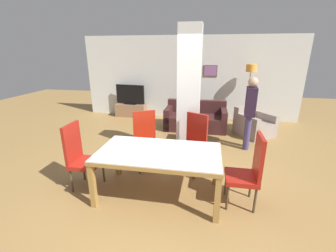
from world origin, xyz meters
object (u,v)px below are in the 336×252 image
(coffee_table, at_px, (192,134))
(bottle, at_px, (193,126))
(tv_screen, at_px, (130,95))
(floor_lamp, at_px, (251,74))
(tv_stand, at_px, (131,110))
(dining_table, at_px, (159,159))
(dining_chair_head_right, at_px, (249,169))
(dining_chair_far_left, at_px, (146,138))
(armchair, at_px, (254,125))
(dining_chair_head_left, at_px, (80,155))
(standing_person, at_px, (250,109))
(sofa, at_px, (196,119))
(dining_chair_far_right, at_px, (193,142))

(coffee_table, height_order, bottle, bottle)
(tv_screen, distance_m, floor_lamp, 3.97)
(tv_stand, bearing_deg, dining_table, -65.34)
(dining_table, relative_size, dining_chair_head_right, 1.68)
(dining_chair_far_left, height_order, armchair, dining_chair_far_left)
(floor_lamp, bearing_deg, dining_chair_head_left, -127.53)
(bottle, bearing_deg, standing_person, 0.67)
(dining_table, xyz_separation_m, tv_screen, (-1.98, 4.32, 0.14))
(tv_screen, bearing_deg, coffee_table, 146.14)
(sofa, height_order, armchair, sofa)
(dining_table, xyz_separation_m, dining_chair_far_left, (-0.47, 0.90, -0.04))
(dining_table, bearing_deg, tv_screen, 114.66)
(floor_lamp, bearing_deg, coffee_table, -129.22)
(tv_screen, distance_m, standing_person, 4.22)
(dining_table, distance_m, dining_chair_far_left, 1.02)
(dining_table, bearing_deg, tv_stand, 114.66)
(tv_stand, bearing_deg, dining_chair_head_left, -81.45)
(tv_stand, bearing_deg, dining_chair_head_right, -52.49)
(dining_chair_far_left, relative_size, sofa, 0.63)
(dining_chair_far_right, xyz_separation_m, tv_screen, (-2.45, 3.42, 0.18))
(dining_table, height_order, dining_chair_far_left, dining_chair_far_left)
(dining_table, bearing_deg, dining_chair_head_left, 180.00)
(tv_stand, bearing_deg, bottle, -42.79)
(bottle, bearing_deg, sofa, 90.17)
(dining_table, relative_size, dining_chair_far_left, 1.68)
(sofa, distance_m, floor_lamp, 2.17)
(dining_chair_far_right, xyz_separation_m, dining_chair_head_right, (0.87, -0.90, 0.00))
(dining_chair_far_left, height_order, dining_chair_far_right, same)
(standing_person, bearing_deg, dining_table, 148.55)
(dining_chair_head_right, distance_m, tv_screen, 5.45)
(sofa, height_order, bottle, sofa)
(coffee_table, bearing_deg, dining_chair_far_right, -84.77)
(tv_stand, relative_size, standing_person, 0.63)
(dining_table, xyz_separation_m, armchair, (1.97, 3.15, -0.35))
(dining_chair_far_left, distance_m, tv_screen, 3.74)
(dining_chair_far_right, bearing_deg, bottle, -57.67)
(dining_chair_head_left, relative_size, tv_stand, 1.06)
(bottle, height_order, floor_lamp, floor_lamp)
(dining_chair_far_left, bearing_deg, standing_person, -176.30)
(dining_chair_head_left, height_order, sofa, dining_chair_head_left)
(sofa, xyz_separation_m, coffee_table, (-0.02, -1.10, -0.07))
(dining_chair_far_right, relative_size, standing_person, 0.67)
(dining_chair_head_left, bearing_deg, sofa, 153.54)
(armchair, distance_m, bottle, 1.91)
(sofa, xyz_separation_m, armchair, (1.62, -0.24, -0.01))
(dining_chair_far_left, bearing_deg, coffee_table, -147.24)
(sofa, relative_size, tv_screen, 1.70)
(dining_table, relative_size, floor_lamp, 1.02)
(armchair, height_order, tv_screen, tv_screen)
(dining_chair_head_left, xyz_separation_m, armchair, (3.31, 3.15, -0.31))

